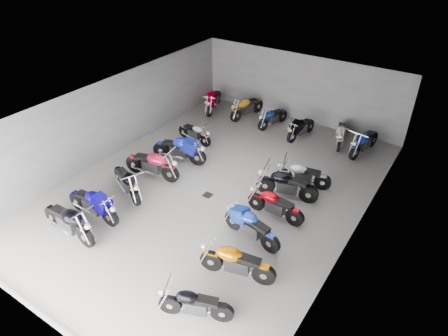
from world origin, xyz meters
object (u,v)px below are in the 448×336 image
Objects in this scene: motorcycle_right_b at (236,262)px; motorcycle_right_e at (286,185)px; motorcycle_back_e at (341,133)px; drain_grate at (208,195)px; motorcycle_left_b at (93,204)px; motorcycle_right_d at (275,205)px; motorcycle_back_f at (364,142)px; motorcycle_right_a at (195,304)px; motorcycle_back_d at (301,128)px; motorcycle_left_c at (127,182)px; motorcycle_left_e at (180,149)px; motorcycle_back_c at (273,117)px; motorcycle_left_d at (152,164)px; motorcycle_back_b at (247,107)px; motorcycle_right_c at (251,226)px; motorcycle_right_f at (303,175)px; motorcycle_back_a at (213,100)px; motorcycle_left_a at (69,221)px; motorcycle_left_f at (195,133)px.

motorcycle_right_e reaches higher than motorcycle_right_b.
drain_grate is at bearing 50.88° from motorcycle_back_e.
drain_grate is at bearing 141.86° from motorcycle_left_b.
motorcycle_right_d is 0.94× the size of motorcycle_back_f.
motorcycle_left_b reaches higher than motorcycle_right_a.
motorcycle_back_d is (-1.78, 10.16, 0.02)m from motorcycle_right_a.
motorcycle_left_c is at bearing 108.95° from motorcycle_right_e.
motorcycle_left_e reaches higher than motorcycle_back_d.
motorcycle_back_c is at bearing -1.47° from motorcycle_back_d.
motorcycle_right_a is at bearing 94.92° from motorcycle_back_f.
motorcycle_left_d reaches higher than motorcycle_back_b.
motorcycle_right_d is at bearing 5.90° from motorcycle_right_c.
motorcycle_right_b reaches higher than motorcycle_right_f.
motorcycle_right_a is (2.70, -4.31, 0.45)m from drain_grate.
motorcycle_back_a is 1.00× the size of motorcycle_back_b.
motorcycle_left_b is 5.27m from motorcycle_right_b.
motorcycle_right_b is at bearing -172.21° from motorcycle_right_d.
motorcycle_right_f is (4.89, 6.46, -0.07)m from motorcycle_left_a.
motorcycle_left_c is 1.11× the size of motorcycle_left_f.
motorcycle_back_b is (-4.55, 4.90, -0.00)m from motorcycle_right_e.
motorcycle_left_f is 0.92× the size of motorcycle_back_e.
motorcycle_right_d is 6.70m from motorcycle_back_c.
motorcycle_back_f reaches higher than motorcycle_back_e.
motorcycle_back_c is (-3.07, 7.27, -0.04)m from motorcycle_right_c.
motorcycle_left_a is 1.26× the size of motorcycle_left_f.
motorcycle_left_e reaches higher than motorcycle_right_a.
motorcycle_left_b is at bearing 24.27° from motorcycle_left_c.
motorcycle_left_b reaches higher than motorcycle_right_b.
motorcycle_left_b is 1.08× the size of motorcycle_left_c.
motorcycle_left_b is 6.55m from motorcycle_right_e.
drain_grate is 0.14× the size of motorcycle_left_e.
motorcycle_right_b is 1.12× the size of motorcycle_back_c.
motorcycle_left_b is 0.96× the size of motorcycle_left_d.
motorcycle_right_d is 0.94× the size of motorcycle_back_b.
motorcycle_back_d is at bearing 17.44° from motorcycle_right_d.
motorcycle_left_d reaches higher than motorcycle_right_a.
motorcycle_right_d is 7.69m from motorcycle_back_b.
motorcycle_left_a is 1.22× the size of motorcycle_back_c.
motorcycle_left_d reaches higher than motorcycle_right_b.
motorcycle_left_f is 3.87m from motorcycle_back_c.
motorcycle_left_d is 6.47m from motorcycle_back_a.
motorcycle_right_b is at bearing 94.87° from motorcycle_back_f.
motorcycle_right_c is at bearing 133.30° from motorcycle_back_b.
motorcycle_left_f is at bearing 66.36° from motorcycle_right_f.
motorcycle_back_f is (6.10, 7.54, 0.00)m from motorcycle_left_c.
motorcycle_left_a is at bearing 91.43° from motorcycle_right_b.
motorcycle_left_d is at bearing 99.26° from motorcycle_right_f.
motorcycle_back_b is (1.81, 0.24, -0.01)m from motorcycle_back_a.
motorcycle_left_e is 4.90m from motorcycle_right_d.
drain_grate is at bearing 108.62° from motorcycle_right_e.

